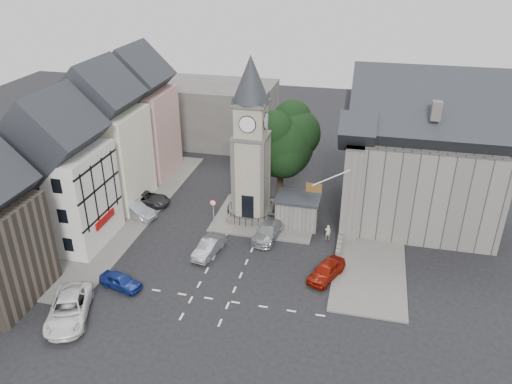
% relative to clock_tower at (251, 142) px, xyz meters
% --- Properties ---
extents(ground, '(120.00, 120.00, 0.00)m').
position_rel_clock_tower_xyz_m(ground, '(0.00, -7.99, -8.12)').
color(ground, black).
rests_on(ground, ground).
extents(pavement_west, '(6.00, 30.00, 0.14)m').
position_rel_clock_tower_xyz_m(pavement_west, '(-12.50, -1.99, -8.05)').
color(pavement_west, '#595651').
rests_on(pavement_west, ground).
extents(pavement_east, '(6.00, 26.00, 0.14)m').
position_rel_clock_tower_xyz_m(pavement_east, '(12.00, 0.01, -8.05)').
color(pavement_east, '#595651').
rests_on(pavement_east, ground).
extents(central_island, '(10.00, 8.00, 0.16)m').
position_rel_clock_tower_xyz_m(central_island, '(1.50, 0.01, -8.04)').
color(central_island, '#595651').
rests_on(central_island, ground).
extents(road_markings, '(20.00, 8.00, 0.01)m').
position_rel_clock_tower_xyz_m(road_markings, '(0.00, -13.49, -8.12)').
color(road_markings, silver).
rests_on(road_markings, ground).
extents(clock_tower, '(4.86, 4.86, 16.25)m').
position_rel_clock_tower_xyz_m(clock_tower, '(0.00, 0.00, 0.00)').
color(clock_tower, '#4C4944').
rests_on(clock_tower, ground).
extents(stone_shelter, '(4.30, 3.30, 3.08)m').
position_rel_clock_tower_xyz_m(stone_shelter, '(4.80, -0.49, -6.57)').
color(stone_shelter, '#64615C').
rests_on(stone_shelter, ground).
extents(town_tree, '(7.20, 7.20, 10.80)m').
position_rel_clock_tower_xyz_m(town_tree, '(2.00, 5.01, -1.15)').
color(town_tree, black).
rests_on(town_tree, ground).
extents(warning_sign_post, '(0.70, 0.19, 2.85)m').
position_rel_clock_tower_xyz_m(warning_sign_post, '(-3.20, -2.56, -6.09)').
color(warning_sign_post, black).
rests_on(warning_sign_post, ground).
extents(terrace_pink, '(8.10, 7.60, 12.80)m').
position_rel_clock_tower_xyz_m(terrace_pink, '(-15.50, 8.01, -1.54)').
color(terrace_pink, tan).
rests_on(terrace_pink, ground).
extents(terrace_cream, '(8.10, 7.60, 12.80)m').
position_rel_clock_tower_xyz_m(terrace_cream, '(-15.50, 0.01, -1.54)').
color(terrace_cream, beige).
rests_on(terrace_cream, ground).
extents(terrace_tudor, '(8.10, 7.60, 12.00)m').
position_rel_clock_tower_xyz_m(terrace_tudor, '(-15.50, -7.99, -1.93)').
color(terrace_tudor, silver).
rests_on(terrace_tudor, ground).
extents(backdrop_west, '(20.00, 10.00, 8.00)m').
position_rel_clock_tower_xyz_m(backdrop_west, '(-12.00, 20.01, -4.12)').
color(backdrop_west, '#4C4944').
rests_on(backdrop_west, ground).
extents(east_building, '(14.40, 11.40, 12.60)m').
position_rel_clock_tower_xyz_m(east_building, '(15.59, 3.01, -1.86)').
color(east_building, '#64615C').
rests_on(east_building, ground).
extents(east_boundary_wall, '(0.40, 16.00, 0.90)m').
position_rel_clock_tower_xyz_m(east_boundary_wall, '(9.20, 2.01, -7.67)').
color(east_boundary_wall, '#64615C').
rests_on(east_boundary_wall, ground).
extents(flagpole, '(3.68, 0.10, 2.74)m').
position_rel_clock_tower_xyz_m(flagpole, '(8.00, -3.99, -1.12)').
color(flagpole, white).
rests_on(flagpole, ground).
extents(car_west_blue, '(3.92, 2.34, 1.25)m').
position_rel_clock_tower_xyz_m(car_west_blue, '(-7.50, -13.77, -7.50)').
color(car_west_blue, navy).
rests_on(car_west_blue, ground).
extents(car_west_silver, '(4.88, 2.93, 1.52)m').
position_rel_clock_tower_xyz_m(car_west_silver, '(-11.50, -2.72, -7.36)').
color(car_west_silver, gray).
rests_on(car_west_silver, ground).
extents(car_west_grey, '(5.27, 2.81, 1.41)m').
position_rel_clock_tower_xyz_m(car_west_grey, '(-11.50, 0.01, -7.42)').
color(car_west_grey, '#2A2B2D').
rests_on(car_west_grey, ground).
extents(car_island_silver, '(2.26, 4.45, 1.40)m').
position_rel_clock_tower_xyz_m(car_island_silver, '(-2.08, -7.49, -7.42)').
color(car_island_silver, gray).
rests_on(car_island_silver, ground).
extents(car_island_east, '(2.67, 5.10, 1.41)m').
position_rel_clock_tower_xyz_m(car_island_east, '(2.50, -3.60, -7.41)').
color(car_island_east, gray).
rests_on(car_island_east, ground).
extents(car_east_red, '(3.30, 4.59, 1.45)m').
position_rel_clock_tower_xyz_m(car_east_red, '(8.50, -8.69, -7.40)').
color(car_east_red, maroon).
rests_on(car_east_red, ground).
extents(van_sw_white, '(4.72, 6.57, 1.66)m').
position_rel_clock_tower_xyz_m(van_sw_white, '(-9.50, -17.99, -7.29)').
color(van_sw_white, silver).
rests_on(van_sw_white, ground).
extents(pedestrian, '(0.56, 0.39, 1.50)m').
position_rel_clock_tower_xyz_m(pedestrian, '(8.00, -2.60, -7.37)').
color(pedestrian, beige).
rests_on(pedestrian, ground).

